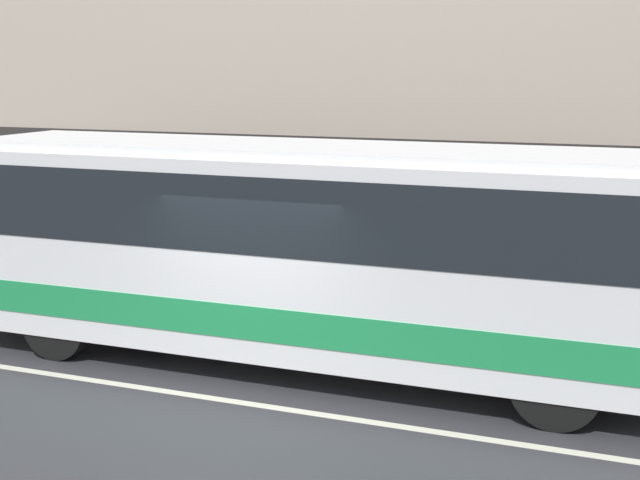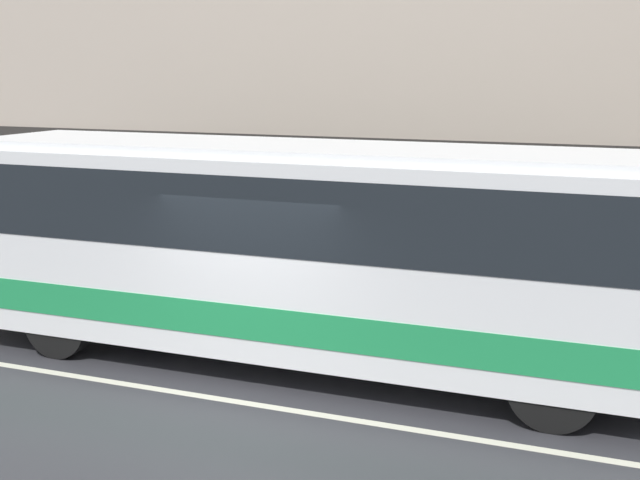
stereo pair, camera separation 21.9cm
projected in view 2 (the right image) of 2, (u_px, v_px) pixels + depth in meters
The scene contains 5 objects.
ground_plane at pixel (234, 401), 11.17m from camera, with size 60.00×60.00×0.00m, color #333338.
sidewalk at pixel (372, 295), 15.97m from camera, with size 60.00×2.63×0.18m.
lane_stripe at pixel (234, 401), 11.17m from camera, with size 54.00×0.14×0.01m.
transit_bus at pixel (285, 241), 12.42m from camera, with size 10.98×2.56×3.09m.
pedestrian_waiting at pixel (219, 247), 16.13m from camera, with size 0.36×0.36×1.61m.
Camera 2 is at (5.03, -9.36, 4.14)m, focal length 50.00 mm.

